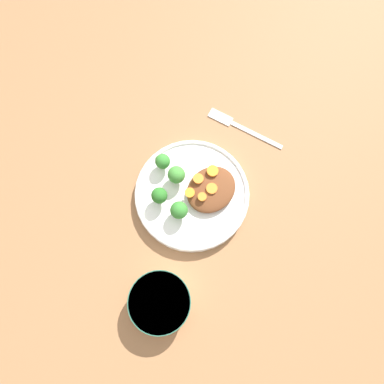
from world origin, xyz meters
name	(u,v)px	position (x,y,z in m)	size (l,w,h in m)	color
ground_plane	(192,196)	(0.00, 0.00, 0.00)	(4.00, 4.00, 0.00)	#8C603D
plate	(192,195)	(0.00, 0.00, 0.01)	(0.26, 0.26, 0.03)	silver
dip_bowl	(160,302)	(-0.21, -0.12, 0.03)	(0.13, 0.13, 0.06)	white
stew_mound	(211,189)	(0.03, -0.02, 0.03)	(0.12, 0.10, 0.02)	brown
broccoli_floret_0	(159,196)	(-0.06, 0.04, 0.05)	(0.03, 0.03, 0.05)	#759E51
broccoli_floret_1	(179,210)	(-0.05, -0.01, 0.05)	(0.04, 0.04, 0.05)	#7FA85B
broccoli_floret_2	(163,162)	(0.00, 0.09, 0.05)	(0.03, 0.03, 0.05)	#7FA85B
broccoli_floret_3	(176,175)	(0.00, 0.05, 0.05)	(0.04, 0.04, 0.05)	#7FA85B
carrot_slice_0	(198,179)	(0.03, 0.01, 0.05)	(0.02, 0.02, 0.01)	orange
carrot_slice_1	(202,197)	(0.01, -0.03, 0.05)	(0.02, 0.02, 0.01)	orange
carrot_slice_2	(189,191)	(-0.01, 0.00, 0.05)	(0.02, 0.02, 0.00)	orange
carrot_slice_3	(212,188)	(0.03, -0.03, 0.05)	(0.02, 0.02, 0.00)	orange
carrot_slice_4	(212,170)	(0.06, 0.00, 0.05)	(0.03, 0.03, 0.01)	orange
fork	(238,126)	(0.20, 0.05, 0.00)	(0.07, 0.19, 0.01)	#BCBCBC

